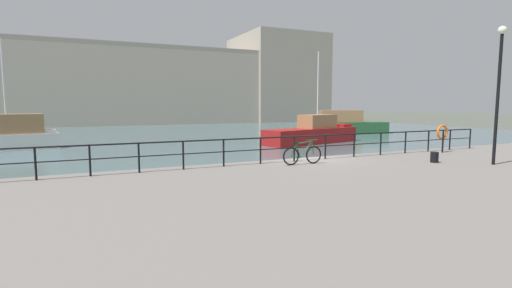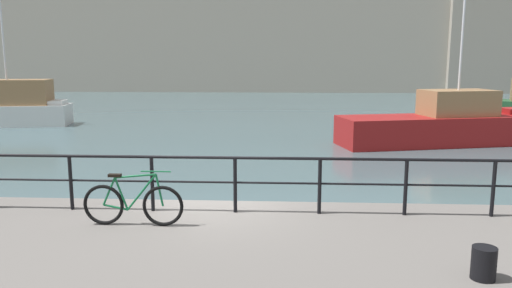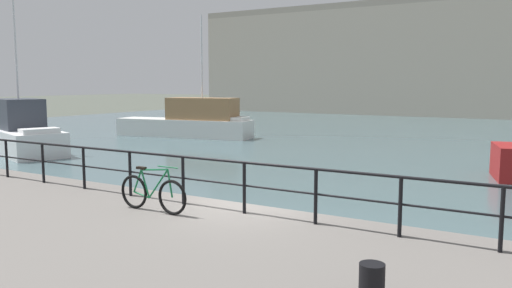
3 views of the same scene
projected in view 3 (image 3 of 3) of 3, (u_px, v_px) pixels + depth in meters
ground_plane at (242, 243)px, 11.42m from camera, size 240.00×240.00×0.00m
water_basin at (462, 132)px, 37.21m from camera, size 80.00×60.00×0.01m
moored_blue_motorboat at (191, 121)px, 33.78m from camera, size 9.54×3.52×7.92m
moored_red_daysailer at (21, 133)px, 26.26m from camera, size 7.81×4.72×7.76m
quay_railing at (155, 168)px, 11.52m from camera, size 23.77×0.07×1.08m
parked_bicycle at (153, 193)px, 10.49m from camera, size 1.77×0.09×0.98m
mooring_bollard at (372, 281)px, 6.27m from camera, size 0.32×0.32×0.44m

